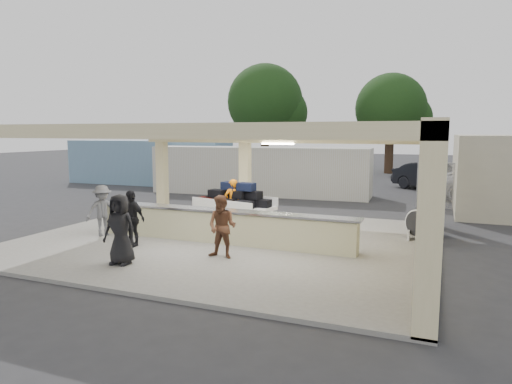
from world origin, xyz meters
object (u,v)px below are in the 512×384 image
at_px(passenger_a, 222,227).
at_px(passenger_b, 131,218).
at_px(container_white, 259,171).
at_px(container_blue, 149,162).
at_px(baggage_counter, 221,226).
at_px(passenger_c, 103,211).
at_px(drum_fan, 419,224).
at_px(car_white_a, 493,184).
at_px(baggage_handler, 233,202).
at_px(passenger_d, 120,229).
at_px(luggage_cart, 235,202).
at_px(car_dark, 434,177).

distance_m(passenger_a, passenger_b, 2.96).
height_order(container_white, container_blue, container_blue).
bearing_deg(baggage_counter, passenger_c, -171.03).
xyz_separation_m(drum_fan, container_blue, (-16.94, 10.32, 0.79)).
relative_size(passenger_b, car_white_a, 0.29).
relative_size(passenger_a, container_white, 0.14).
relative_size(baggage_counter, container_white, 0.70).
bearing_deg(drum_fan, container_white, 173.36).
relative_size(baggage_handler, passenger_a, 0.99).
height_order(baggage_handler, container_blue, container_blue).
height_order(baggage_counter, container_blue, container_blue).
relative_size(passenger_d, car_white_a, 0.32).
height_order(passenger_d, container_white, container_white).
bearing_deg(passenger_b, drum_fan, 34.13).
bearing_deg(luggage_cart, baggage_handler, -85.76).
height_order(luggage_cart, baggage_handler, baggage_handler).
xyz_separation_m(luggage_cart, passenger_c, (-3.12, -3.11, -0.02)).
distance_m(drum_fan, container_white, 11.97).
bearing_deg(baggage_handler, passenger_a, 66.14).
height_order(passenger_d, car_white_a, passenger_d).
xyz_separation_m(passenger_a, car_dark, (4.81, 17.57, -0.12)).
relative_size(baggage_counter, passenger_b, 5.11).
distance_m(car_white_a, container_blue, 19.91).
bearing_deg(passenger_b, passenger_a, 4.37).
height_order(luggage_cart, drum_fan, luggage_cart).
bearing_deg(baggage_handler, drum_fan, 135.89).
relative_size(baggage_counter, container_blue, 0.76).
bearing_deg(drum_fan, car_dark, 127.21).
height_order(drum_fan, passenger_a, passenger_a).
height_order(drum_fan, passenger_b, passenger_b).
bearing_deg(baggage_handler, passenger_c, -1.24).
relative_size(passenger_d, car_dark, 0.36).
relative_size(passenger_a, car_dark, 0.34).
height_order(baggage_handler, passenger_b, baggage_handler).
bearing_deg(container_blue, luggage_cart, -44.86).
xyz_separation_m(drum_fan, car_white_a, (2.95, 10.80, 0.17)).
height_order(baggage_counter, container_white, container_white).
xyz_separation_m(luggage_cart, passenger_d, (-0.59, -5.44, 0.05)).
relative_size(passenger_a, passenger_d, 0.94).
relative_size(baggage_handler, passenger_b, 1.01).
relative_size(drum_fan, car_dark, 0.20).
bearing_deg(passenger_b, baggage_handler, 76.08).
xyz_separation_m(passenger_d, container_white, (-1.80, 13.81, 0.30)).
distance_m(luggage_cart, passenger_d, 5.47).
relative_size(baggage_counter, passenger_d, 4.72).
relative_size(baggage_counter, car_dark, 1.71).
bearing_deg(baggage_counter, passenger_a, -62.48).
distance_m(luggage_cart, container_white, 8.71).
height_order(luggage_cart, passenger_d, passenger_d).
xyz_separation_m(car_white_a, car_dark, (-2.76, 2.79, 0.02)).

